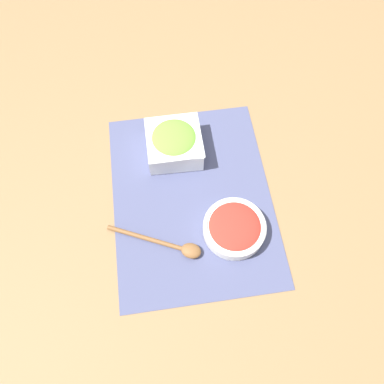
# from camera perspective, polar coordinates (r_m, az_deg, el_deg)

# --- Properties ---
(ground_plane) EXTENTS (3.00, 3.00, 0.00)m
(ground_plane) POSITION_cam_1_polar(r_m,az_deg,el_deg) (1.03, -0.00, -0.83)
(ground_plane) COLOR olive
(placemat) EXTENTS (0.57, 0.43, 0.00)m
(placemat) POSITION_cam_1_polar(r_m,az_deg,el_deg) (1.02, -0.00, -0.78)
(placemat) COLOR #474C70
(placemat) RESTS_ON ground_plane
(lettuce_bowl) EXTENTS (0.15, 0.15, 0.08)m
(lettuce_bowl) POSITION_cam_1_polar(r_m,az_deg,el_deg) (1.06, -2.72, 7.55)
(lettuce_bowl) COLOR white
(lettuce_bowl) RESTS_ON placemat
(tomato_bowl) EXTENTS (0.16, 0.16, 0.05)m
(tomato_bowl) POSITION_cam_1_polar(r_m,az_deg,el_deg) (0.97, 6.49, -5.40)
(tomato_bowl) COLOR white
(tomato_bowl) RESTS_ON placemat
(wooden_spoon) EXTENTS (0.13, 0.24, 0.02)m
(wooden_spoon) POSITION_cam_1_polar(r_m,az_deg,el_deg) (0.96, -2.94, -8.17)
(wooden_spoon) COLOR brown
(wooden_spoon) RESTS_ON placemat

